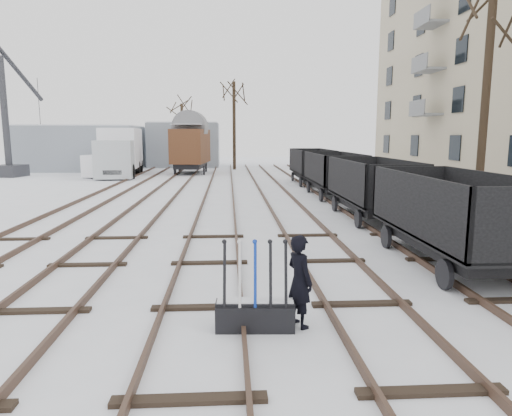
{
  "coord_description": "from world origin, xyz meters",
  "views": [
    {
      "loc": [
        0.5,
        -8.11,
        3.19
      ],
      "look_at": [
        1.25,
        4.32,
        1.2
      ],
      "focal_mm": 32.0,
      "sensor_mm": 36.0,
      "label": 1
    }
  ],
  "objects": [
    {
      "name": "tree_far_right",
      "position": [
        1.06,
        34.96,
        4.03
      ],
      "size": [
        0.3,
        0.3,
        8.06
      ],
      "primitive_type": "cylinder",
      "color": "black",
      "rests_on": "ground"
    },
    {
      "name": "shed_left",
      "position": [
        -13.0,
        36.0,
        2.05
      ],
      "size": [
        10.0,
        8.0,
        4.1
      ],
      "color": "gray",
      "rests_on": "ground"
    },
    {
      "name": "tree_near",
      "position": [
        9.91,
        8.42,
        4.23
      ],
      "size": [
        0.3,
        0.3,
        8.47
      ],
      "primitive_type": "cylinder",
      "color": "black",
      "rests_on": "ground"
    },
    {
      "name": "lorry",
      "position": [
        -8.02,
        28.5,
        1.92
      ],
      "size": [
        3.17,
        8.4,
        3.74
      ],
      "rotation": [
        0.0,
        0.0,
        0.08
      ],
      "color": "black",
      "rests_on": "ground"
    },
    {
      "name": "ground_frame",
      "position": [
        0.92,
        -0.95,
        0.28
      ],
      "size": [
        1.32,
        0.49,
        1.49
      ],
      "rotation": [
        0.0,
        0.0,
        -0.06
      ],
      "color": "black",
      "rests_on": "ground"
    },
    {
      "name": "freight_wagon_d",
      "position": [
        6.0,
        21.78,
        0.87
      ],
      "size": [
        2.22,
        5.56,
        2.27
      ],
      "color": "black",
      "rests_on": "ground"
    },
    {
      "name": "shed_right",
      "position": [
        -4.0,
        40.0,
        2.25
      ],
      "size": [
        7.0,
        6.0,
        4.5
      ],
      "color": "gray",
      "rests_on": "ground"
    },
    {
      "name": "tree_far_left",
      "position": [
        -4.44,
        42.0,
        3.26
      ],
      "size": [
        0.3,
        0.3,
        6.52
      ],
      "primitive_type": "cylinder",
      "color": "black",
      "rests_on": "ground"
    },
    {
      "name": "panel_van",
      "position": [
        -8.9,
        27.91,
        0.9
      ],
      "size": [
        3.14,
        4.26,
        1.73
      ],
      "rotation": [
        0.0,
        0.0,
        -0.42
      ],
      "color": "white",
      "rests_on": "ground"
    },
    {
      "name": "tracks",
      "position": [
        -0.0,
        13.67,
        0.07
      ],
      "size": [
        13.9,
        52.0,
        0.16
      ],
      "color": "black",
      "rests_on": "ground"
    },
    {
      "name": "freight_wagon_b",
      "position": [
        6.0,
        8.98,
        0.87
      ],
      "size": [
        2.22,
        5.56,
        2.27
      ],
      "color": "black",
      "rests_on": "ground"
    },
    {
      "name": "freight_wagon_c",
      "position": [
        6.0,
        15.38,
        0.87
      ],
      "size": [
        2.22,
        5.56,
        2.27
      ],
      "color": "black",
      "rests_on": "ground"
    },
    {
      "name": "ground",
      "position": [
        0.0,
        0.0,
        0.0
      ],
      "size": [
        120.0,
        120.0,
        0.0
      ],
      "primitive_type": "plane",
      "color": "white",
      "rests_on": "ground"
    },
    {
      "name": "freight_wagon_a",
      "position": [
        6.0,
        2.58,
        0.87
      ],
      "size": [
        2.22,
        5.56,
        2.27
      ],
      "color": "black",
      "rests_on": "ground"
    },
    {
      "name": "box_van_wagon",
      "position": [
        -2.66,
        30.75,
        2.37
      ],
      "size": [
        3.35,
        5.59,
        4.07
      ],
      "rotation": [
        0.0,
        0.0,
        -0.1
      ],
      "color": "black",
      "rests_on": "ground"
    },
    {
      "name": "worker",
      "position": [
        1.67,
        -0.85,
        0.79
      ],
      "size": [
        0.6,
        0.68,
        1.58
      ],
      "primitive_type": "imported",
      "rotation": [
        0.0,
        0.0,
        2.06
      ],
      "color": "black",
      "rests_on": "ground"
    },
    {
      "name": "crane",
      "position": [
        -16.52,
        28.66,
        2.7
      ],
      "size": [
        2.41,
        6.11,
        10.26
      ],
      "rotation": [
        0.0,
        0.0,
        -0.2
      ],
      "color": "#2D2E32",
      "rests_on": "ground"
    }
  ]
}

